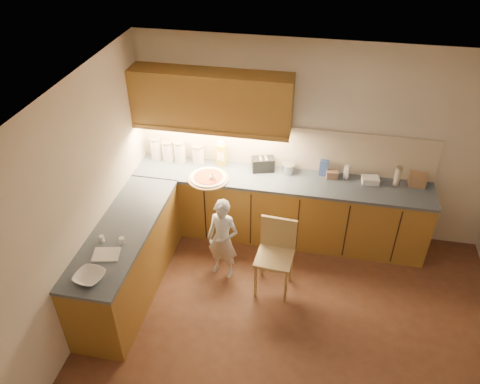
{
  "coord_description": "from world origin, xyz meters",
  "views": [
    {
      "loc": [
        0.06,
        -3.2,
        4.19
      ],
      "look_at": [
        -0.8,
        1.2,
        1.0
      ],
      "focal_mm": 35.0,
      "sensor_mm": 36.0,
      "label": 1
    }
  ],
  "objects_px": {
    "wooden_chair": "(276,250)",
    "oil_jug": "(221,154)",
    "toaster": "(263,164)",
    "pizza_on_board": "(208,178)",
    "child": "(223,239)"
  },
  "relations": [
    {
      "from": "pizza_on_board",
      "to": "oil_jug",
      "type": "relative_size",
      "value": 1.48
    },
    {
      "from": "oil_jug",
      "to": "toaster",
      "type": "relative_size",
      "value": 1.12
    },
    {
      "from": "child",
      "to": "oil_jug",
      "type": "relative_size",
      "value": 3.07
    },
    {
      "from": "child",
      "to": "wooden_chair",
      "type": "distance_m",
      "value": 0.64
    },
    {
      "from": "toaster",
      "to": "wooden_chair",
      "type": "bearing_deg",
      "value": -89.47
    },
    {
      "from": "wooden_chair",
      "to": "pizza_on_board",
      "type": "bearing_deg",
      "value": 147.52
    },
    {
      "from": "child",
      "to": "toaster",
      "type": "height_order",
      "value": "toaster"
    },
    {
      "from": "child",
      "to": "wooden_chair",
      "type": "height_order",
      "value": "child"
    },
    {
      "from": "wooden_chair",
      "to": "oil_jug",
      "type": "height_order",
      "value": "oil_jug"
    },
    {
      "from": "oil_jug",
      "to": "child",
      "type": "bearing_deg",
      "value": -76.74
    },
    {
      "from": "wooden_chair",
      "to": "oil_jug",
      "type": "xyz_separation_m",
      "value": [
        -0.88,
        1.08,
        0.55
      ]
    },
    {
      "from": "pizza_on_board",
      "to": "toaster",
      "type": "relative_size",
      "value": 1.65
    },
    {
      "from": "toaster",
      "to": "oil_jug",
      "type": "bearing_deg",
      "value": 160.77
    },
    {
      "from": "wooden_chair",
      "to": "toaster",
      "type": "relative_size",
      "value": 2.92
    },
    {
      "from": "oil_jug",
      "to": "toaster",
      "type": "bearing_deg",
      "value": -2.56
    }
  ]
}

